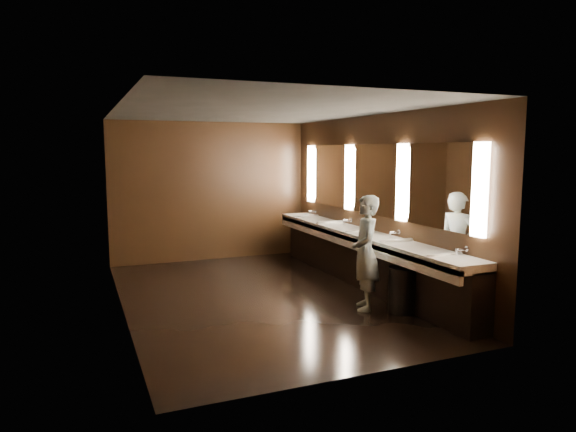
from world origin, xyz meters
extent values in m
plane|color=black|center=(0.00, 0.00, 0.00)|extent=(6.00, 6.00, 0.00)
cube|color=#2D2D2B|center=(0.00, 0.00, 2.80)|extent=(4.00, 6.00, 0.02)
cube|color=black|center=(0.00, 3.00, 1.40)|extent=(4.00, 0.02, 2.80)
cube|color=black|center=(0.00, -3.00, 1.40)|extent=(4.00, 0.02, 2.80)
cube|color=black|center=(-2.00, 0.00, 1.40)|extent=(0.02, 6.00, 2.80)
cube|color=black|center=(2.00, 0.00, 1.40)|extent=(0.02, 6.00, 2.80)
cube|color=black|center=(1.82, 0.00, 0.40)|extent=(0.36, 5.40, 0.81)
cube|color=white|center=(1.73, 0.00, 0.85)|extent=(0.55, 5.40, 0.12)
cube|color=white|center=(1.48, 0.00, 0.77)|extent=(0.06, 5.40, 0.18)
cylinder|color=silver|center=(1.91, -2.20, 0.99)|extent=(0.18, 0.04, 0.04)
cylinder|color=silver|center=(1.91, -0.73, 0.99)|extent=(0.18, 0.04, 0.04)
cylinder|color=silver|center=(1.91, 0.73, 0.99)|extent=(0.18, 0.04, 0.04)
cylinder|color=silver|center=(1.91, 2.20, 0.99)|extent=(0.18, 0.04, 0.04)
cube|color=#FFE8CC|center=(1.97, -2.40, 1.75)|extent=(0.06, 0.22, 1.15)
cube|color=white|center=(1.99, -1.60, 1.75)|extent=(0.03, 1.32, 1.15)
cube|color=#FFE8CC|center=(1.97, -0.80, 1.75)|extent=(0.06, 0.23, 1.15)
cube|color=white|center=(1.99, 0.00, 1.75)|extent=(0.03, 1.32, 1.15)
cube|color=#FFE8CC|center=(1.97, 0.80, 1.75)|extent=(0.06, 0.23, 1.15)
cube|color=white|center=(1.99, 1.60, 1.75)|extent=(0.03, 1.32, 1.15)
cube|color=#FFE8CC|center=(1.97, 2.40, 1.75)|extent=(0.06, 0.22, 1.15)
imported|color=#99C1E4|center=(1.16, -1.13, 0.81)|extent=(0.59, 0.69, 1.61)
cylinder|color=black|center=(1.58, -1.45, 0.31)|extent=(0.41, 0.41, 0.63)
camera|label=1|loc=(-2.53, -7.21, 2.21)|focal=32.00mm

